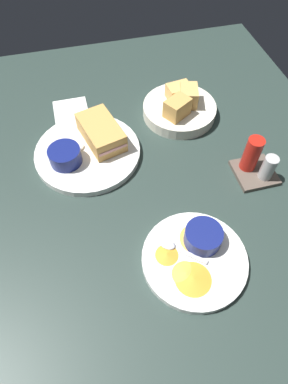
{
  "coord_description": "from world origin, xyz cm",
  "views": [
    {
      "loc": [
        46.83,
        -6.35,
        58.58
      ],
      "look_at": [
        8.8,
        3.35,
        3.0
      ],
      "focal_mm": 30.3,
      "sensor_mm": 36.0,
      "label": 1
    }
  ],
  "objects_px": {
    "spoon_by_dark_ramekin": "(82,145)",
    "plate_chips_companion": "(194,259)",
    "ramekin_light_gravy": "(203,236)",
    "ramekin_dark_sauce": "(65,155)",
    "condiment_caddy": "(256,163)",
    "plate_sandwich_main": "(88,152)",
    "sandwich_half_near": "(101,132)",
    "spoon_by_gravy_ramekin": "(173,247)",
    "bread_basket_rear": "(180,107)"
  },
  "relations": [
    {
      "from": "plate_sandwich_main",
      "to": "spoon_by_dark_ramekin",
      "type": "height_order",
      "value": "spoon_by_dark_ramekin"
    },
    {
      "from": "condiment_caddy",
      "to": "spoon_by_dark_ramekin",
      "type": "bearing_deg",
      "value": -114.32
    },
    {
      "from": "sandwich_half_near",
      "to": "ramekin_dark_sauce",
      "type": "bearing_deg",
      "value": -62.07
    },
    {
      "from": "ramekin_light_gravy",
      "to": "ramekin_dark_sauce",
      "type": "bearing_deg",
      "value": -139.23
    },
    {
      "from": "sandwich_half_near",
      "to": "spoon_by_gravy_ramekin",
      "type": "height_order",
      "value": "sandwich_half_near"
    },
    {
      "from": "spoon_by_dark_ramekin",
      "to": "plate_chips_companion",
      "type": "height_order",
      "value": "spoon_by_dark_ramekin"
    },
    {
      "from": "bread_basket_rear",
      "to": "condiment_caddy",
      "type": "distance_m",
      "value": 0.25
    },
    {
      "from": "sandwich_half_near",
      "to": "plate_chips_companion",
      "type": "relative_size",
      "value": 0.73
    },
    {
      "from": "condiment_caddy",
      "to": "ramekin_light_gravy",
      "type": "bearing_deg",
      "value": -51.34
    },
    {
      "from": "plate_sandwich_main",
      "to": "sandwich_half_near",
      "type": "distance_m",
      "value": 0.06
    },
    {
      "from": "plate_sandwich_main",
      "to": "ramekin_dark_sauce",
      "type": "xyz_separation_m",
      "value": [
        0.02,
        -0.05,
        0.03
      ]
    },
    {
      "from": "sandwich_half_near",
      "to": "spoon_by_dark_ramekin",
      "type": "xyz_separation_m",
      "value": [
        0.01,
        -0.05,
        -0.02
      ]
    },
    {
      "from": "spoon_by_dark_ramekin",
      "to": "bread_basket_rear",
      "type": "relative_size",
      "value": 0.43
    },
    {
      "from": "ramekin_dark_sauce",
      "to": "bread_basket_rear",
      "type": "xyz_separation_m",
      "value": [
        -0.1,
        0.31,
        -0.01
      ]
    },
    {
      "from": "spoon_by_dark_ramekin",
      "to": "condiment_caddy",
      "type": "xyz_separation_m",
      "value": [
        0.17,
        0.37,
        0.01
      ]
    },
    {
      "from": "plate_chips_companion",
      "to": "ramekin_light_gravy",
      "type": "bearing_deg",
      "value": 140.19
    },
    {
      "from": "bread_basket_rear",
      "to": "condiment_caddy",
      "type": "bearing_deg",
      "value": 23.88
    },
    {
      "from": "spoon_by_dark_ramekin",
      "to": "plate_sandwich_main",
      "type": "bearing_deg",
      "value": 30.82
    },
    {
      "from": "sandwich_half_near",
      "to": "bread_basket_rear",
      "type": "xyz_separation_m",
      "value": [
        -0.06,
        0.22,
        -0.02
      ]
    },
    {
      "from": "ramekin_light_gravy",
      "to": "spoon_by_gravy_ramekin",
      "type": "height_order",
      "value": "ramekin_light_gravy"
    },
    {
      "from": "bread_basket_rear",
      "to": "spoon_by_dark_ramekin",
      "type": "bearing_deg",
      "value": -76.33
    },
    {
      "from": "spoon_by_gravy_ramekin",
      "to": "ramekin_light_gravy",
      "type": "bearing_deg",
      "value": 90.51
    },
    {
      "from": "spoon_by_gravy_ramekin",
      "to": "condiment_caddy",
      "type": "relative_size",
      "value": 0.88
    },
    {
      "from": "spoon_by_dark_ramekin",
      "to": "condiment_caddy",
      "type": "bearing_deg",
      "value": 65.68
    },
    {
      "from": "plate_sandwich_main",
      "to": "sandwich_half_near",
      "type": "bearing_deg",
      "value": 122.81
    },
    {
      "from": "plate_chips_companion",
      "to": "ramekin_light_gravy",
      "type": "relative_size",
      "value": 2.77
    },
    {
      "from": "condiment_caddy",
      "to": "spoon_by_gravy_ramekin",
      "type": "bearing_deg",
      "value": -58.84
    },
    {
      "from": "plate_sandwich_main",
      "to": "bread_basket_rear",
      "type": "distance_m",
      "value": 0.27
    },
    {
      "from": "plate_sandwich_main",
      "to": "spoon_by_gravy_ramekin",
      "type": "height_order",
      "value": "spoon_by_gravy_ramekin"
    },
    {
      "from": "ramekin_dark_sauce",
      "to": "spoon_by_gravy_ramekin",
      "type": "distance_m",
      "value": 0.32
    },
    {
      "from": "spoon_by_dark_ramekin",
      "to": "condiment_caddy",
      "type": "relative_size",
      "value": 0.86
    },
    {
      "from": "sandwich_half_near",
      "to": "ramekin_light_gravy",
      "type": "height_order",
      "value": "sandwich_half_near"
    },
    {
      "from": "plate_chips_companion",
      "to": "spoon_by_gravy_ramekin",
      "type": "distance_m",
      "value": 0.05
    },
    {
      "from": "sandwich_half_near",
      "to": "bread_basket_rear",
      "type": "distance_m",
      "value": 0.22
    },
    {
      "from": "ramekin_dark_sauce",
      "to": "plate_chips_companion",
      "type": "xyz_separation_m",
      "value": [
        0.3,
        0.21,
        -0.03
      ]
    },
    {
      "from": "plate_sandwich_main",
      "to": "ramekin_light_gravy",
      "type": "xyz_separation_m",
      "value": [
        0.29,
        0.18,
        0.03
      ]
    },
    {
      "from": "plate_sandwich_main",
      "to": "plate_chips_companion",
      "type": "relative_size",
      "value": 1.25
    },
    {
      "from": "plate_sandwich_main",
      "to": "ramekin_light_gravy",
      "type": "bearing_deg",
      "value": 31.75
    },
    {
      "from": "bread_basket_rear",
      "to": "plate_sandwich_main",
      "type": "bearing_deg",
      "value": -72.3
    },
    {
      "from": "ramekin_dark_sauce",
      "to": "ramekin_light_gravy",
      "type": "height_order",
      "value": "ramekin_dark_sauce"
    },
    {
      "from": "plate_sandwich_main",
      "to": "condiment_caddy",
      "type": "distance_m",
      "value": 0.39
    },
    {
      "from": "spoon_by_dark_ramekin",
      "to": "ramekin_light_gravy",
      "type": "bearing_deg",
      "value": 31.7
    },
    {
      "from": "sandwich_half_near",
      "to": "ramekin_dark_sauce",
      "type": "distance_m",
      "value": 0.1
    },
    {
      "from": "condiment_caddy",
      "to": "plate_sandwich_main",
      "type": "bearing_deg",
      "value": -112.65
    },
    {
      "from": "plate_sandwich_main",
      "to": "plate_chips_companion",
      "type": "xyz_separation_m",
      "value": [
        0.32,
        0.16,
        0.0
      ]
    },
    {
      "from": "plate_sandwich_main",
      "to": "spoon_by_gravy_ramekin",
      "type": "distance_m",
      "value": 0.32
    },
    {
      "from": "spoon_by_dark_ramekin",
      "to": "bread_basket_rear",
      "type": "bearing_deg",
      "value": 103.67
    },
    {
      "from": "spoon_by_gravy_ramekin",
      "to": "bread_basket_rear",
      "type": "height_order",
      "value": "bread_basket_rear"
    },
    {
      "from": "sandwich_half_near",
      "to": "plate_chips_companion",
      "type": "bearing_deg",
      "value": 18.39
    },
    {
      "from": "bread_basket_rear",
      "to": "plate_chips_companion",
      "type": "bearing_deg",
      "value": -13.98
    }
  ]
}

